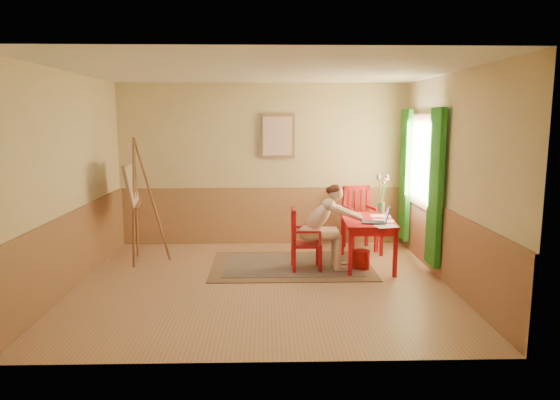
{
  "coord_description": "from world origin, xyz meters",
  "views": [
    {
      "loc": [
        0.06,
        -6.59,
        2.2
      ],
      "look_at": [
        0.25,
        0.55,
        1.05
      ],
      "focal_mm": 32.59,
      "sensor_mm": 36.0,
      "label": 1
    }
  ],
  "objects_px": {
    "table": "(368,225)",
    "figure": "(324,223)",
    "chair_left": "(303,240)",
    "laptop": "(378,220)",
    "easel": "(134,189)",
    "chair_back": "(359,218)"
  },
  "relations": [
    {
      "from": "laptop",
      "to": "chair_left",
      "type": "bearing_deg",
      "value": 173.64
    },
    {
      "from": "table",
      "to": "figure",
      "type": "relative_size",
      "value": 0.98
    },
    {
      "from": "chair_left",
      "to": "easel",
      "type": "relative_size",
      "value": 0.47
    },
    {
      "from": "easel",
      "to": "chair_back",
      "type": "bearing_deg",
      "value": 11.14
    },
    {
      "from": "chair_back",
      "to": "easel",
      "type": "xyz_separation_m",
      "value": [
        -3.59,
        -0.71,
        0.61
      ]
    },
    {
      "from": "laptop",
      "to": "easel",
      "type": "height_order",
      "value": "easel"
    },
    {
      "from": "chair_left",
      "to": "chair_back",
      "type": "distance_m",
      "value": 1.59
    },
    {
      "from": "chair_left",
      "to": "figure",
      "type": "bearing_deg",
      "value": 0.78
    },
    {
      "from": "figure",
      "to": "laptop",
      "type": "xyz_separation_m",
      "value": [
        0.76,
        -0.12,
        0.07
      ]
    },
    {
      "from": "chair_left",
      "to": "laptop",
      "type": "relative_size",
      "value": 2.11
    },
    {
      "from": "laptop",
      "to": "easel",
      "type": "distance_m",
      "value": 3.68
    },
    {
      "from": "figure",
      "to": "easel",
      "type": "relative_size",
      "value": 0.65
    },
    {
      "from": "chair_back",
      "to": "figure",
      "type": "xyz_separation_m",
      "value": [
        -0.73,
        -1.2,
        0.16
      ]
    },
    {
      "from": "chair_left",
      "to": "laptop",
      "type": "height_order",
      "value": "laptop"
    },
    {
      "from": "table",
      "to": "figure",
      "type": "height_order",
      "value": "figure"
    },
    {
      "from": "figure",
      "to": "easel",
      "type": "xyz_separation_m",
      "value": [
        -2.85,
        0.5,
        0.45
      ]
    },
    {
      "from": "chair_back",
      "to": "figure",
      "type": "distance_m",
      "value": 1.42
    },
    {
      "from": "chair_left",
      "to": "chair_back",
      "type": "xyz_separation_m",
      "value": [
        1.04,
        1.21,
        0.08
      ]
    },
    {
      "from": "table",
      "to": "chair_back",
      "type": "height_order",
      "value": "chair_back"
    },
    {
      "from": "table",
      "to": "figure",
      "type": "xyz_separation_m",
      "value": [
        -0.67,
        -0.2,
        0.07
      ]
    },
    {
      "from": "chair_back",
      "to": "laptop",
      "type": "distance_m",
      "value": 1.35
    },
    {
      "from": "chair_back",
      "to": "easel",
      "type": "distance_m",
      "value": 3.7
    }
  ]
}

